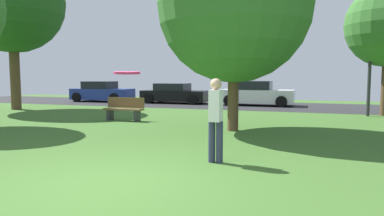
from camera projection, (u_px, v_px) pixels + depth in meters
The scene contains 11 objects.
ground_plane at pixel (106, 185), 5.69m from camera, with size 44.00×44.00×0.00m, color #3D6628.
road_strip at pixel (258, 106), 20.74m from camera, with size 44.00×6.40×0.01m, color #28282B.
oak_tree_left at pixel (234, 6), 11.00m from camera, with size 4.79×4.79×6.31m.
birch_tree_lone at pixel (12, 1), 18.06m from camera, with size 5.26×5.26×8.19m.
person_catcher at pixel (216, 116), 7.08m from camera, with size 0.30×0.32×1.70m.
frisbee_disc at pixel (127, 73), 3.62m from camera, with size 0.37×0.37×0.04m.
parked_car_blue at pixel (102, 92), 24.12m from camera, with size 4.12×1.95×1.38m.
parked_car_black at pixel (175, 94), 22.74m from camera, with size 4.25×2.00×1.27m.
parked_car_white at pixel (256, 94), 21.00m from camera, with size 4.24×2.02×1.45m.
park_bench at pixel (124, 109), 13.85m from camera, with size 1.60×0.45×0.90m.
street_lamp_post at pixel (370, 64), 15.22m from camera, with size 0.14×0.14×4.50m, color #2D2D33.
Camera 1 is at (3.13, -4.79, 1.74)m, focal length 33.17 mm.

